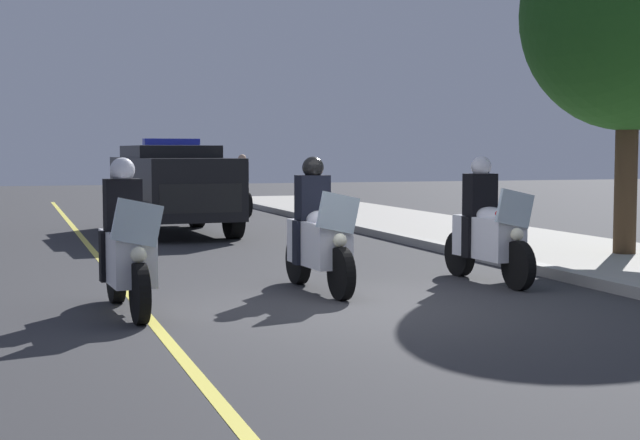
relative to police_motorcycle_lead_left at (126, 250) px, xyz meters
The scene contains 9 objects.
ground_plane 2.73m from the police_motorcycle_lead_left, 78.73° to the left, with size 80.00×80.00×0.00m, color #333335.
curb_strip 6.13m from the police_motorcycle_lead_left, 85.15° to the left, with size 48.00×0.24×0.15m, color #9E9B93.
lane_stripe_center 0.88m from the police_motorcycle_lead_left, 18.91° to the left, with size 48.00×0.12×0.01m, color #E0D14C.
police_motorcycle_lead_left is the anchor object (origin of this frame).
police_motorcycle_lead_right 2.64m from the police_motorcycle_lead_left, 108.37° to the left, with size 2.14×0.60×1.72m.
police_motorcycle_trailing 5.01m from the police_motorcycle_lead_left, 100.08° to the left, with size 2.14×0.60×1.72m.
police_suv 10.01m from the police_motorcycle_lead_left, 167.74° to the left, with size 5.00×2.30×2.05m.
cyclist_background 15.61m from the police_motorcycle_lead_left, 161.80° to the left, with size 1.76×0.33×1.69m.
tree_mid_block 9.42m from the police_motorcycle_lead_left, 107.42° to the left, with size 3.54×3.54×5.81m.
Camera 1 is at (10.01, -3.79, 1.80)m, focal length 52.99 mm.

